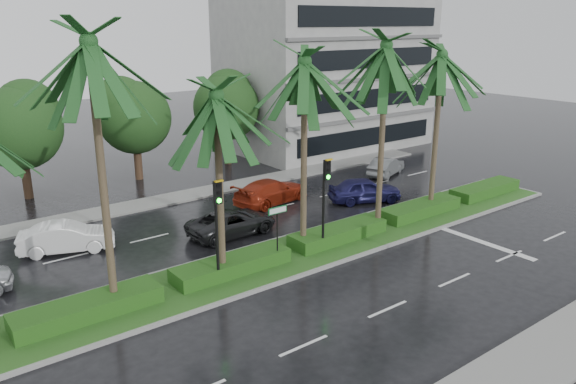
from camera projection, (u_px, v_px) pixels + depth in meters
ground at (303, 265)px, 24.53m from camera, size 120.00×120.00×0.00m
near_sidewalk at (517, 375)px, 16.78m from camera, size 40.00×2.40×0.12m
far_sidewalk at (177, 198)px, 33.61m from camera, size 40.00×2.00×0.12m
median at (289, 256)px, 25.26m from camera, size 36.00×4.00×0.15m
hedge at (289, 248)px, 25.16m from camera, size 35.20×1.40×0.60m
lane_markings at (359, 251)px, 25.97m from camera, size 34.00×13.06×0.01m
palm_row at (264, 81)px, 22.26m from camera, size 26.30×4.20×10.24m
signal_median_left at (217, 217)px, 21.55m from camera, size 0.34×0.42×4.36m
signal_median_right at (325, 191)px, 24.75m from camera, size 0.34×0.42×4.36m
street_sign at (277, 221)px, 23.69m from camera, size 0.95×0.09×2.60m
bg_trees at (124, 115)px, 36.19m from camera, size 32.55×4.87×7.03m
building at (326, 74)px, 46.32m from camera, size 16.00×10.00×12.00m
car_white at (66, 237)px, 25.75m from camera, size 2.82×4.44×1.38m
car_darkgrey at (232, 222)px, 27.81m from camera, size 2.24×4.65×1.28m
car_red at (271, 191)px, 32.61m from camera, size 2.79×5.17×1.42m
car_blue at (365, 190)px, 32.85m from camera, size 3.29×4.56×1.44m
car_grey at (386, 166)px, 38.53m from camera, size 2.61×3.99×1.24m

